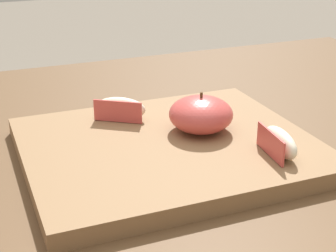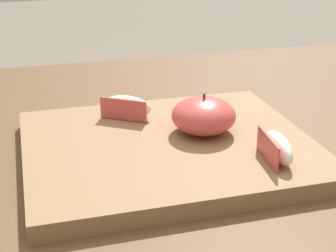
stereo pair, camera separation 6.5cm
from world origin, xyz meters
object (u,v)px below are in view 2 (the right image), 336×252
object	(u,v)px
cutting_board	(168,148)
apple_wedge_left	(127,107)
apple_wedge_back	(277,147)
apple_half_skin_up	(204,116)

from	to	relation	value
cutting_board	apple_wedge_left	distance (m)	0.10
apple_wedge_back	apple_wedge_left	xyz separation A→B (m)	(-0.14, 0.18, 0.00)
apple_half_skin_up	apple_wedge_left	world-z (taller)	apple_half_skin_up
cutting_board	apple_wedge_left	xyz separation A→B (m)	(-0.03, 0.09, 0.03)
apple_wedge_back	apple_wedge_left	world-z (taller)	same
apple_half_skin_up	apple_wedge_left	xyz separation A→B (m)	(-0.09, 0.08, -0.01)
apple_half_skin_up	apple_wedge_left	distance (m)	0.12
apple_half_skin_up	apple_wedge_back	world-z (taller)	apple_half_skin_up
cutting_board	apple_wedge_left	bearing A→B (deg)	110.35
apple_wedge_back	cutting_board	bearing A→B (deg)	141.23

